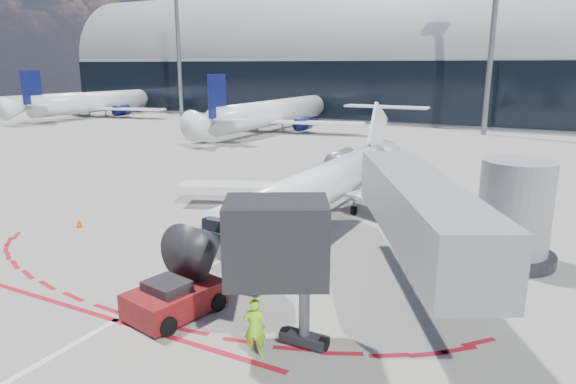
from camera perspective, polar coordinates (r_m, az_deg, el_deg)
The scene contains 14 objects.
ground at distance 28.45m, azimuth -1.83°, elevation -4.37°, with size 260.00×260.00×0.00m, color slate.
apron_centerline at distance 30.12m, azimuth 0.04°, elevation -3.30°, with size 0.25×40.00×0.01m, color silver.
apron_stop_bar at distance 20.02m, azimuth -18.64°, elevation -13.36°, with size 14.00×0.25×0.01m, color maroon.
terminal_building at distance 89.48m, azimuth 19.52°, elevation 12.93°, with size 150.00×24.15×24.00m.
jet_bridge at distance 21.63m, azimuth 17.18°, elevation -2.62°, with size 10.03×15.20×4.90m.
light_mast_west at distance 92.32m, azimuth -12.10°, elevation 15.88°, with size 0.70×0.70×25.00m, color slate.
light_mast_centre at distance 72.08m, azimuth 21.78°, elevation 15.85°, with size 0.70×0.70×25.00m, color slate.
regional_jet at distance 30.61m, azimuth 4.33°, elevation 1.02°, with size 20.49×25.26×6.33m.
pushback_tug at distance 19.65m, azimuth -12.52°, elevation -11.47°, with size 2.85×5.50×1.40m.
ramp_worker at distance 16.63m, azimuth -3.74°, elevation -14.77°, with size 0.70×0.46×1.93m, color #A2FF1A.
safety_cone_left at distance 31.33m, azimuth -22.21°, elevation -3.20°, with size 0.37×0.37×0.52m, color #DE4604.
safety_cone_right at distance 19.85m, azimuth -13.69°, elevation -12.39°, with size 0.39×0.39×0.54m, color #DE4604.
bg_airliner_0 at distance 98.13m, azimuth -20.22°, elevation 10.86°, with size 31.28×33.11×10.12m, color white, non-canonical shape.
bg_airliner_1 at distance 71.36m, azimuth -1.70°, elevation 10.76°, with size 30.61×32.41×9.90m, color white, non-canonical shape.
Camera 1 is at (13.29, -23.51, 8.95)m, focal length 32.00 mm.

